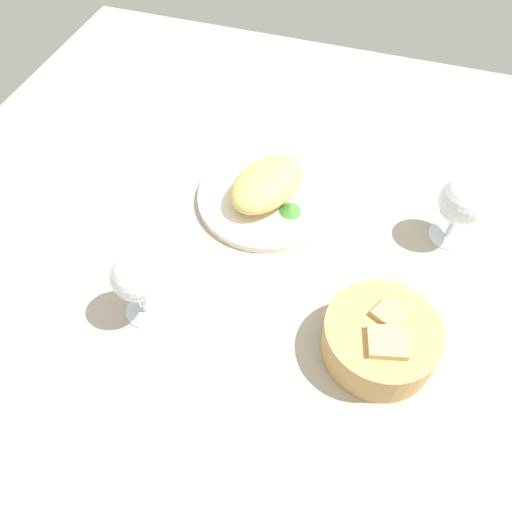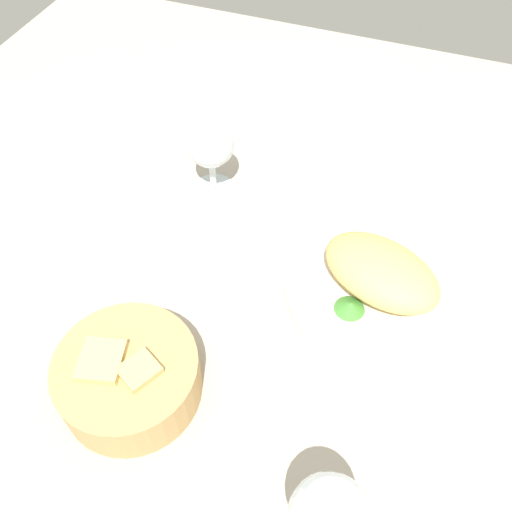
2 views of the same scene
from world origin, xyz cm
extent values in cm
cube|color=#AEA495|center=(0.00, 0.00, -1.00)|extent=(140.00, 140.00, 2.00)
cylinder|color=#F2E1D2|center=(-15.23, -7.25, 0.70)|extent=(24.83, 24.83, 1.40)
ellipsoid|color=tan|center=(-15.23, -7.25, 4.14)|extent=(18.56, 15.10, 5.49)
cone|color=#418733|center=(-12.64, -2.18, 2.06)|extent=(3.99, 3.99, 1.33)
cylinder|color=tan|center=(8.47, 16.73, 3.15)|extent=(16.21, 16.21, 6.30)
cube|color=#D5B673|center=(10.75, 17.39, 4.80)|extent=(5.75, 6.12, 5.15)
cube|color=tan|center=(6.37, 16.99, 5.25)|extent=(4.98, 5.15, 3.95)
cylinder|color=silver|center=(12.79, -17.75, 0.30)|extent=(6.22, 6.22, 0.60)
cylinder|color=silver|center=(12.79, -17.75, 3.02)|extent=(1.00, 1.00, 4.83)
sphere|color=silver|center=(12.79, -17.75, 8.98)|extent=(7.09, 7.09, 7.09)
camera|label=1|loc=(46.17, 10.73, 66.62)|focal=35.60mm
camera|label=2|loc=(-14.94, 38.69, 60.42)|focal=38.77mm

